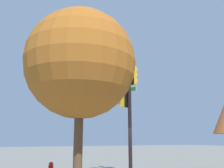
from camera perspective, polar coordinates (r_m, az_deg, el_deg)
The scene contains 2 objects.
signal_pole_assembly at distance 13.26m, azimuth 0.82°, elevation 2.58°, with size 4.42×2.44×7.43m.
tree_mid at distance 9.26m, azimuth -7.26°, elevation 4.58°, with size 4.07×4.07×6.65m.
Camera 1 is at (6.88, 11.84, 1.88)m, focal length 39.83 mm.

